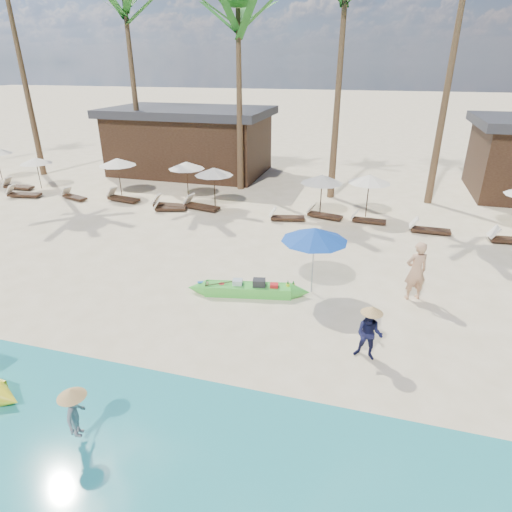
# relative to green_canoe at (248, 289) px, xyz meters

# --- Properties ---
(ground) EXTENTS (240.00, 240.00, 0.00)m
(ground) POSITION_rel_green_canoe_xyz_m (-0.89, -1.85, -0.19)
(ground) COLOR #F8DFB7
(ground) RESTS_ON ground
(wet_sand_strip) EXTENTS (240.00, 4.50, 0.01)m
(wet_sand_strip) POSITION_rel_green_canoe_xyz_m (-0.89, -6.85, -0.19)
(wet_sand_strip) COLOR tan
(wet_sand_strip) RESTS_ON ground
(green_canoe) EXTENTS (4.52, 1.17, 0.58)m
(green_canoe) POSITION_rel_green_canoe_xyz_m (0.00, 0.00, 0.00)
(green_canoe) COLOR green
(green_canoe) RESTS_ON ground
(tourist) EXTENTS (0.86, 0.73, 1.99)m
(tourist) POSITION_rel_green_canoe_xyz_m (5.22, 1.22, 0.80)
(tourist) COLOR tan
(tourist) RESTS_ON ground
(vendor_green) EXTENTS (0.77, 0.65, 1.43)m
(vendor_green) POSITION_rel_green_canoe_xyz_m (3.94, -2.35, 0.52)
(vendor_green) COLOR #131435
(vendor_green) RESTS_ON ground
(vendor_yellow) EXTENTS (0.56, 0.75, 1.04)m
(vendor_yellow) POSITION_rel_green_canoe_xyz_m (-1.53, -6.72, 0.50)
(vendor_yellow) COLOR gray
(vendor_yellow) RESTS_ON ground
(blue_umbrella) EXTENTS (2.14, 2.14, 2.31)m
(blue_umbrella) POSITION_rel_green_canoe_xyz_m (1.99, 0.74, 1.89)
(blue_umbrella) COLOR #99999E
(blue_umbrella) RESTS_ON ground
(lounger_1_right) EXTENTS (1.88, 0.61, 0.64)m
(lounger_1_right) POSITION_rel_green_canoe_xyz_m (-17.28, 8.54, 0.02)
(lounger_1_right) COLOR #372416
(lounger_1_right) RESTS_ON ground
(resort_parasol_2) EXTENTS (1.83, 1.83, 1.89)m
(resort_parasol_2) POSITION_rel_green_canoe_xyz_m (-16.02, 9.12, 1.51)
(resort_parasol_2) COLOR #372416
(resort_parasol_2) RESTS_ON ground
(lounger_2_left) EXTENTS (1.96, 0.90, 0.64)m
(lounger_2_left) POSITION_rel_green_canoe_xyz_m (-15.71, 7.25, 0.02)
(lounger_2_left) COLOR #372416
(lounger_2_left) RESTS_ON ground
(resort_parasol_3) EXTENTS (2.08, 2.08, 2.14)m
(resort_parasol_3) POSITION_rel_green_canoe_xyz_m (-10.51, 9.21, 1.73)
(resort_parasol_3) COLOR #372416
(resort_parasol_3) RESTS_ON ground
(lounger_3_left) EXTENTS (1.72, 0.97, 0.56)m
(lounger_3_left) POSITION_rel_green_canoe_xyz_m (-12.63, 7.70, -0.01)
(lounger_3_left) COLOR #372416
(lounger_3_left) RESTS_ON ground
(lounger_3_right) EXTENTS (2.01, 0.91, 0.66)m
(lounger_3_right) POSITION_rel_green_canoe_xyz_m (-9.79, 8.09, 0.02)
(lounger_3_right) COLOR #372416
(lounger_3_right) RESTS_ON ground
(resort_parasol_4) EXTENTS (2.01, 2.01, 2.07)m
(resort_parasol_4) POSITION_rel_green_canoe_xyz_m (-6.51, 9.73, 1.67)
(resort_parasol_4) COLOR #372416
(resort_parasol_4) RESTS_ON ground
(lounger_4_left) EXTENTS (1.72, 0.98, 0.56)m
(lounger_4_left) POSITION_rel_green_canoe_xyz_m (-6.55, 7.28, -0.01)
(lounger_4_left) COLOR #372416
(lounger_4_left) RESTS_ON ground
(lounger_4_right) EXTENTS (1.86, 0.64, 0.63)m
(lounger_4_right) POSITION_rel_green_canoe_xyz_m (-6.79, 7.72, 0.01)
(lounger_4_right) COLOR #372416
(lounger_4_right) RESTS_ON ground
(resort_parasol_5) EXTENTS (2.02, 2.02, 2.08)m
(resort_parasol_5) POSITION_rel_green_canoe_xyz_m (-4.50, 8.73, 1.68)
(resort_parasol_5) COLOR #372416
(resort_parasol_5) RESTS_ON ground
(lounger_5_left) EXTENTS (2.05, 1.00, 0.67)m
(lounger_5_left) POSITION_rel_green_canoe_xyz_m (-5.06, 7.97, 0.03)
(lounger_5_left) COLOR #372416
(lounger_5_left) RESTS_ON ground
(resort_parasol_6) EXTENTS (2.07, 2.07, 2.13)m
(resort_parasol_6) POSITION_rel_green_canoe_xyz_m (1.16, 8.51, 1.73)
(resort_parasol_6) COLOR #372416
(resort_parasol_6) RESTS_ON ground
(lounger_6_left) EXTENTS (1.80, 0.90, 0.59)m
(lounger_6_left) POSITION_rel_green_canoe_xyz_m (-0.40, 7.49, 0.00)
(lounger_6_left) COLOR #372416
(lounger_6_left) RESTS_ON ground
(lounger_6_right) EXTENTS (1.86, 0.93, 0.61)m
(lounger_6_right) POSITION_rel_green_canoe_xyz_m (1.32, 8.36, 0.01)
(lounger_6_right) COLOR #372416
(lounger_6_right) RESTS_ON ground
(resort_parasol_7) EXTENTS (2.07, 2.07, 2.13)m
(resort_parasol_7) POSITION_rel_green_canoe_xyz_m (3.37, 9.17, 1.73)
(resort_parasol_7) COLOR #372416
(resort_parasol_7) RESTS_ON ground
(lounger_7_left) EXTENTS (1.67, 0.60, 0.56)m
(lounger_7_left) POSITION_rel_green_canoe_xyz_m (3.45, 8.23, -0.01)
(lounger_7_left) COLOR #372416
(lounger_7_left) RESTS_ON ground
(lounger_7_right) EXTENTS (1.81, 0.58, 0.61)m
(lounger_7_right) POSITION_rel_green_canoe_xyz_m (6.16, 7.61, 0.01)
(lounger_7_right) COLOR #372416
(lounger_7_right) RESTS_ON ground
(lounger_8_left) EXTENTS (1.89, 0.70, 0.63)m
(lounger_8_left) POSITION_rel_green_canoe_xyz_m (9.40, 7.30, 0.02)
(lounger_8_left) COLOR #372416
(lounger_8_left) RESTS_ON ground
(palm_2) EXTENTS (2.08, 2.08, 11.33)m
(palm_2) POSITION_rel_green_canoe_xyz_m (-11.34, 13.23, 8.99)
(palm_2) COLOR brown
(palm_2) RESTS_ON ground
(palm_3) EXTENTS (2.08, 2.08, 10.52)m
(palm_3) POSITION_rel_green_canoe_xyz_m (-4.25, 12.43, 8.38)
(palm_3) COLOR brown
(palm_3) RESTS_ON ground
(palm_4) EXTENTS (2.08, 2.08, 11.70)m
(palm_4) POSITION_rel_green_canoe_xyz_m (1.26, 12.17, 9.26)
(palm_4) COLOR brown
(palm_4) RESTS_ON ground
(pavilion_west) EXTENTS (10.80, 6.60, 4.30)m
(pavilion_west) POSITION_rel_green_canoe_xyz_m (-8.89, 15.65, 2.00)
(pavilion_west) COLOR #372416
(pavilion_west) RESTS_ON ground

